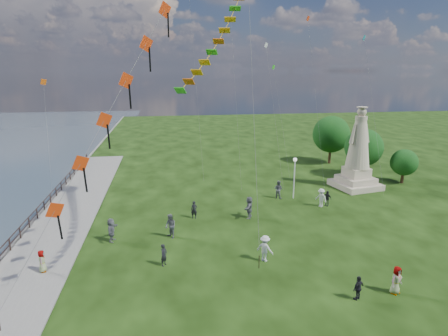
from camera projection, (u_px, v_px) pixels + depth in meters
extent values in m
cube|color=slate|center=(19.00, 242.00, 28.39)|extent=(0.30, 160.00, 0.60)
cube|color=slate|center=(45.00, 249.00, 26.80)|extent=(5.00, 60.00, 0.10)
cylinder|color=black|center=(10.00, 245.00, 26.34)|extent=(0.11, 0.11, 1.00)
cylinder|color=black|center=(20.00, 233.00, 28.25)|extent=(0.11, 0.11, 1.00)
cylinder|color=black|center=(29.00, 223.00, 30.16)|extent=(0.11, 0.11, 1.00)
cylinder|color=black|center=(37.00, 214.00, 32.07)|extent=(0.11, 0.11, 1.00)
cylinder|color=black|center=(44.00, 206.00, 33.98)|extent=(0.11, 0.11, 1.00)
cylinder|color=black|center=(50.00, 199.00, 35.90)|extent=(0.11, 0.11, 1.00)
cylinder|color=black|center=(56.00, 192.00, 37.81)|extent=(0.11, 0.11, 1.00)
cylinder|color=black|center=(61.00, 186.00, 39.72)|extent=(0.11, 0.11, 1.00)
cylinder|color=black|center=(66.00, 181.00, 41.63)|extent=(0.11, 0.11, 1.00)
cylinder|color=black|center=(70.00, 176.00, 43.54)|extent=(0.11, 0.11, 1.00)
cylinder|color=black|center=(74.00, 172.00, 45.45)|extent=(0.11, 0.11, 1.00)
cylinder|color=black|center=(78.00, 168.00, 47.37)|extent=(0.11, 0.11, 1.00)
cylinder|color=black|center=(81.00, 164.00, 49.28)|extent=(0.11, 0.11, 1.00)
cylinder|color=black|center=(84.00, 161.00, 51.19)|extent=(0.11, 0.11, 1.00)
cylinder|color=black|center=(87.00, 157.00, 53.10)|extent=(0.11, 0.11, 1.00)
cube|color=black|center=(19.00, 228.00, 28.13)|extent=(0.06, 52.00, 0.06)
cube|color=black|center=(20.00, 233.00, 28.24)|extent=(0.06, 52.00, 0.06)
cube|color=tan|center=(355.00, 185.00, 41.03)|extent=(5.05, 5.05, 0.62)
cube|color=tan|center=(356.00, 179.00, 40.87)|extent=(3.85, 3.85, 0.62)
cube|color=tan|center=(356.00, 172.00, 40.66)|extent=(2.65, 2.65, 1.03)
cylinder|color=tan|center=(361.00, 118.00, 39.19)|extent=(1.44, 1.44, 0.41)
sphere|color=tan|center=(362.00, 112.00, 39.03)|extent=(0.95, 0.95, 0.95)
cylinder|color=tan|center=(362.00, 107.00, 38.91)|extent=(1.13, 1.13, 0.10)
cylinder|color=silver|center=(294.00, 180.00, 37.15)|extent=(0.12, 0.12, 3.86)
sphere|color=white|center=(295.00, 160.00, 36.64)|extent=(0.39, 0.39, 0.39)
cylinder|color=#382314|center=(362.00, 168.00, 44.95)|extent=(0.36, 0.36, 2.22)
sphere|color=#0F3711|center=(364.00, 147.00, 44.32)|extent=(4.44, 4.44, 4.44)
cylinder|color=#382314|center=(402.00, 177.00, 42.55)|extent=(0.36, 0.36, 1.49)
sphere|color=#0F3711|center=(404.00, 162.00, 42.13)|extent=(2.97, 2.97, 2.97)
cylinder|color=#382314|center=(330.00, 154.00, 51.57)|extent=(0.36, 0.36, 2.49)
sphere|color=#0F3711|center=(331.00, 134.00, 50.86)|extent=(4.99, 4.99, 4.99)
imported|color=black|center=(164.00, 255.00, 24.42)|extent=(0.61, 0.65, 1.50)
imported|color=#595960|center=(170.00, 226.00, 28.44)|extent=(0.96, 1.09, 1.90)
imported|color=silver|center=(265.00, 248.00, 24.98)|extent=(1.28, 1.24, 1.82)
imported|color=black|center=(358.00, 288.00, 20.75)|extent=(0.95, 0.78, 1.45)
imported|color=#595960|center=(396.00, 280.00, 21.32)|extent=(0.95, 0.78, 1.67)
imported|color=#595960|center=(111.00, 230.00, 27.87)|extent=(1.01, 1.79, 1.83)
imported|color=black|center=(194.00, 210.00, 32.31)|extent=(0.63, 0.49, 1.54)
imported|color=#595960|center=(278.00, 189.00, 37.44)|extent=(1.02, 1.01, 1.82)
imported|color=silver|center=(321.00, 198.00, 35.04)|extent=(1.12, 1.27, 1.76)
imported|color=black|center=(327.00, 198.00, 35.33)|extent=(0.88, 0.96, 1.48)
imported|color=#595960|center=(42.00, 263.00, 23.50)|extent=(0.51, 0.75, 1.45)
imported|color=#595960|center=(249.00, 207.00, 32.34)|extent=(1.40, 1.96, 1.94)
cylinder|color=black|center=(0.00, 324.00, 18.17)|extent=(0.06, 0.06, 0.90)
cube|color=red|center=(55.00, 210.00, 19.74)|extent=(0.87, 0.64, 1.03)
cube|color=black|center=(60.00, 228.00, 19.91)|extent=(0.10, 0.28, 1.48)
cube|color=red|center=(81.00, 163.00, 20.62)|extent=(0.87, 0.64, 1.03)
cube|color=black|center=(85.00, 180.00, 20.79)|extent=(0.10, 0.28, 1.48)
cube|color=red|center=(104.00, 120.00, 21.49)|extent=(0.87, 0.64, 1.03)
cube|color=black|center=(109.00, 137.00, 21.67)|extent=(0.10, 0.28, 1.48)
cube|color=red|center=(126.00, 81.00, 22.37)|extent=(0.87, 0.64, 1.03)
cube|color=black|center=(130.00, 97.00, 22.54)|extent=(0.10, 0.28, 1.48)
cube|color=red|center=(146.00, 44.00, 23.25)|extent=(0.87, 0.64, 1.03)
cube|color=black|center=(150.00, 60.00, 23.42)|extent=(0.10, 0.28, 1.48)
cube|color=red|center=(165.00, 10.00, 24.12)|extent=(0.87, 0.64, 1.03)
cube|color=black|center=(168.00, 25.00, 24.30)|extent=(0.10, 0.28, 1.48)
cylinder|color=black|center=(259.00, 262.00, 24.13)|extent=(0.06, 0.06, 0.90)
cube|color=green|center=(235.00, 9.00, 20.50)|extent=(0.70, 0.67, 0.20)
cube|color=gold|center=(230.00, 19.00, 20.09)|extent=(0.70, 0.68, 0.21)
cube|color=gold|center=(225.00, 30.00, 19.67)|extent=(0.69, 0.69, 0.23)
cube|color=#D3520D|center=(218.00, 41.00, 19.24)|extent=(0.68, 0.69, 0.25)
cube|color=green|center=(212.00, 52.00, 18.81)|extent=(0.67, 0.69, 0.26)
cube|color=gold|center=(205.00, 62.00, 18.37)|extent=(0.65, 0.69, 0.28)
cube|color=gold|center=(197.00, 72.00, 17.92)|extent=(0.64, 0.68, 0.29)
cube|color=#D3520D|center=(189.00, 82.00, 17.47)|extent=(0.62, 0.67, 0.30)
cube|color=green|center=(180.00, 90.00, 17.00)|extent=(0.60, 0.66, 0.31)
cube|color=silver|center=(266.00, 45.00, 40.90)|extent=(0.51, 0.39, 0.57)
cylinder|color=#595959|center=(275.00, 117.00, 40.48)|extent=(1.02, 5.02, 15.09)
cube|color=red|center=(308.00, 18.00, 40.79)|extent=(0.51, 0.39, 0.57)
cylinder|color=#595959|center=(316.00, 103.00, 40.72)|extent=(1.02, 5.02, 17.91)
cylinder|color=#595959|center=(196.00, 80.00, 42.83)|extent=(1.02, 5.02, 22.74)
cube|color=green|center=(273.00, 67.00, 46.26)|extent=(0.51, 0.39, 0.57)
cylinder|color=#595959|center=(282.00, 121.00, 45.56)|extent=(1.02, 5.02, 12.81)
cube|color=#D3520D|center=(43.00, 82.00, 33.77)|extent=(0.51, 0.39, 0.57)
cylinder|color=#595959|center=(49.00, 149.00, 32.89)|extent=(1.02, 5.02, 11.40)
cylinder|color=#595959|center=(234.00, 61.00, 39.02)|extent=(1.02, 5.02, 26.66)
cube|color=#167886|center=(364.00, 38.00, 39.07)|extent=(0.51, 0.39, 0.57)
cylinder|color=#595959|center=(374.00, 116.00, 38.74)|extent=(1.02, 5.02, 15.71)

